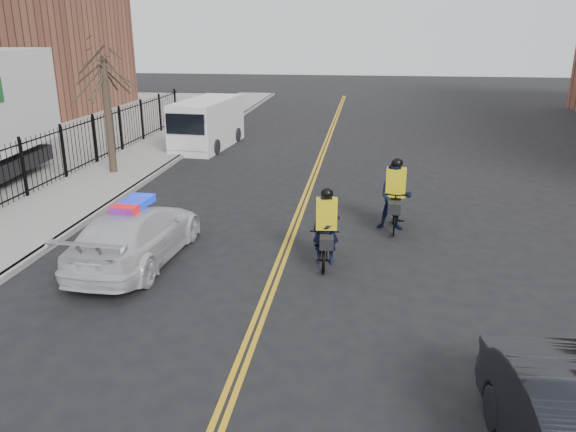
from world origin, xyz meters
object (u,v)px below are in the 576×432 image
(cargo_van, at_px, (206,124))
(cyclist_far, at_px, (395,202))
(police_cruiser, at_px, (136,234))
(cyclist_near, at_px, (326,237))

(cargo_van, distance_m, cyclist_far, 13.29)
(police_cruiser, bearing_deg, cyclist_near, -171.07)
(police_cruiser, xyz_separation_m, cyclist_far, (6.20, 3.18, 0.12))
(cyclist_far, bearing_deg, police_cruiser, -149.61)
(cargo_van, height_order, cyclist_near, cargo_van)
(cargo_van, bearing_deg, cyclist_far, -46.44)
(cyclist_near, bearing_deg, cargo_van, 112.05)
(cyclist_near, distance_m, cyclist_far, 3.16)
(cyclist_near, height_order, cyclist_far, cyclist_far)
(police_cruiser, bearing_deg, cargo_van, -78.90)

